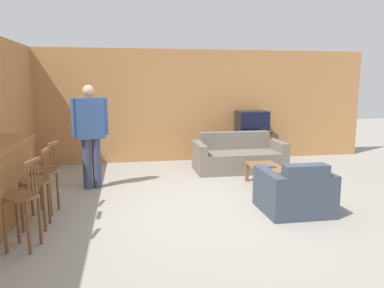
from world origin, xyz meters
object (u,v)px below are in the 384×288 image
object	(u,v)px
bar_chair_mid	(36,187)
bar_chair_far	(45,176)
tv	(252,122)
couch_far	(238,157)
armchair_near	(295,193)
bar_chair_near	(23,202)
person_by_window	(90,131)
tv_unit	(251,147)
coffee_table	(267,170)
book_on_table	(269,167)

from	to	relation	value
bar_chair_mid	bar_chair_far	distance (m)	0.57
bar_chair_mid	tv	xyz separation A→B (m)	(4.07, 3.50, 0.38)
couch_far	armchair_near	size ratio (longest dim) A/B	2.01
tv	bar_chair_far	bearing A→B (deg)	-144.17
bar_chair_near	armchair_near	xyz separation A→B (m)	(3.51, 0.61, -0.26)
person_by_window	tv_unit	bearing A→B (deg)	26.34
bar_chair_mid	bar_chair_near	bearing A→B (deg)	-90.04
bar_chair_far	tv	size ratio (longest dim) A/B	1.44
coffee_table	bar_chair_mid	bearing A→B (deg)	-160.38
book_on_table	person_by_window	distance (m)	3.18
bar_chair_near	person_by_window	xyz separation A→B (m)	(0.54, 2.39, 0.48)
bar_chair_near	couch_far	world-z (taller)	bar_chair_near
couch_far	tv_unit	size ratio (longest dim) A/B	1.61
bar_chair_far	person_by_window	bearing A→B (deg)	65.68
bar_chair_far	tv	xyz separation A→B (m)	(4.07, 2.94, 0.38)
couch_far	bar_chair_mid	bearing A→B (deg)	-142.88
person_by_window	couch_far	bearing A→B (deg)	16.55
book_on_table	person_by_window	xyz separation A→B (m)	(-3.06, 0.56, 0.64)
bar_chair_near	tv_unit	world-z (taller)	bar_chair_near
bar_chair_near	book_on_table	xyz separation A→B (m)	(3.60, 1.83, -0.16)
book_on_table	coffee_table	bearing A→B (deg)	93.04
coffee_table	person_by_window	bearing A→B (deg)	171.12
bar_chair_near	tv_unit	xyz separation A→B (m)	(4.07, 4.13, -0.22)
bar_chair_mid	armchair_near	xyz separation A→B (m)	(3.51, -0.02, -0.26)
bar_chair_near	book_on_table	distance (m)	4.04
coffee_table	person_by_window	distance (m)	3.17
book_on_table	tv	bearing A→B (deg)	78.57
couch_far	person_by_window	world-z (taller)	person_by_window
bar_chair_near	armchair_near	distance (m)	3.57
bar_chair_near	bar_chair_far	size ratio (longest dim) A/B	1.00
couch_far	tv	xyz separation A→B (m)	(0.59, 0.87, 0.64)
bar_chair_far	armchair_near	size ratio (longest dim) A/B	1.11
bar_chair_far	armchair_near	world-z (taller)	bar_chair_far
bar_chair_mid	tv_unit	bearing A→B (deg)	40.77
armchair_near	book_on_table	bearing A→B (deg)	85.89
bar_chair_near	tv	xyz separation A→B (m)	(4.07, 4.13, 0.38)
book_on_table	armchair_near	bearing A→B (deg)	-94.11
person_by_window	coffee_table	bearing A→B (deg)	-8.88
tv	coffee_table	bearing A→B (deg)	-101.96
tv_unit	bar_chair_near	bearing A→B (deg)	-134.54
tv	couch_far	bearing A→B (deg)	-124.05
person_by_window	bar_chair_mid	bearing A→B (deg)	-107.03
bar_chair_far	book_on_table	size ratio (longest dim) A/B	4.51
couch_far	book_on_table	size ratio (longest dim) A/B	8.15
tv_unit	person_by_window	xyz separation A→B (m)	(-3.53, -1.75, 0.70)
armchair_near	coffee_table	world-z (taller)	armchair_near
bar_chair_mid	coffee_table	world-z (taller)	bar_chair_mid
coffee_table	tv_unit	distance (m)	2.27
couch_far	person_by_window	size ratio (longest dim) A/B	1.03
book_on_table	couch_far	bearing A→B (deg)	94.86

